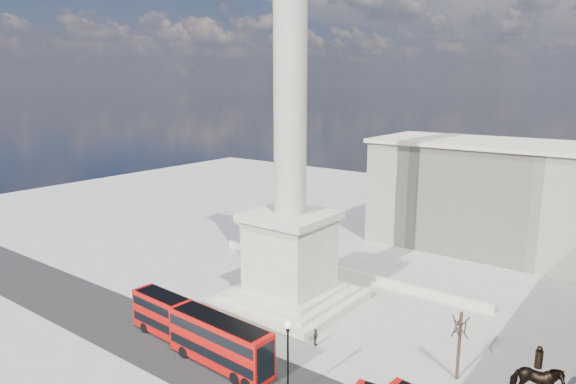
% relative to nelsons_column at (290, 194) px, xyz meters
% --- Properties ---
extents(ground, '(180.00, 180.00, 0.00)m').
position_rel_nelsons_column_xyz_m(ground, '(0.00, -5.00, -12.92)').
color(ground, '#A29F9A').
rests_on(ground, ground).
extents(asphalt_road, '(120.00, 9.00, 0.01)m').
position_rel_nelsons_column_xyz_m(asphalt_road, '(5.00, -15.00, -12.91)').
color(asphalt_road, '#252525').
rests_on(asphalt_road, ground).
extents(nelsons_column, '(14.00, 14.00, 49.85)m').
position_rel_nelsons_column_xyz_m(nelsons_column, '(0.00, 0.00, 0.00)').
color(nelsons_column, beige).
rests_on(nelsons_column, ground).
extents(balustrade_wall, '(40.00, 0.60, 1.10)m').
position_rel_nelsons_column_xyz_m(balustrade_wall, '(0.00, 11.00, -12.37)').
color(balustrade_wall, beige).
rests_on(balustrade_wall, ground).
extents(building_northeast, '(51.00, 17.00, 16.60)m').
position_rel_nelsons_column_xyz_m(building_northeast, '(20.00, 35.00, -4.59)').
color(building_northeast, '#B8AF97').
rests_on(building_northeast, ground).
extents(red_bus_a, '(10.65, 2.98, 4.27)m').
position_rel_nelsons_column_xyz_m(red_bus_a, '(-3.83, -13.99, -10.68)').
color(red_bus_a, '#B10D09').
rests_on(red_bus_a, ground).
extents(red_bus_b, '(11.27, 3.12, 4.53)m').
position_rel_nelsons_column_xyz_m(red_bus_b, '(3.34, -14.83, -10.54)').
color(red_bus_b, '#B10D09').
rests_on(red_bus_b, ground).
extents(victorian_lamp, '(0.58, 0.58, 6.77)m').
position_rel_nelsons_column_xyz_m(victorian_lamp, '(11.18, -15.16, -8.93)').
color(victorian_lamp, black).
rests_on(victorian_lamp, ground).
extents(bare_tree_mid, '(1.71, 1.71, 6.49)m').
position_rel_nelsons_column_xyz_m(bare_tree_mid, '(21.01, -3.96, -7.80)').
color(bare_tree_mid, '#332319').
rests_on(bare_tree_mid, ground).
extents(pedestrian_crossing, '(0.61, 1.07, 1.72)m').
position_rel_nelsons_column_xyz_m(pedestrian_crossing, '(8.01, -6.55, -12.06)').
color(pedestrian_crossing, '#232822').
rests_on(pedestrian_crossing, ground).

